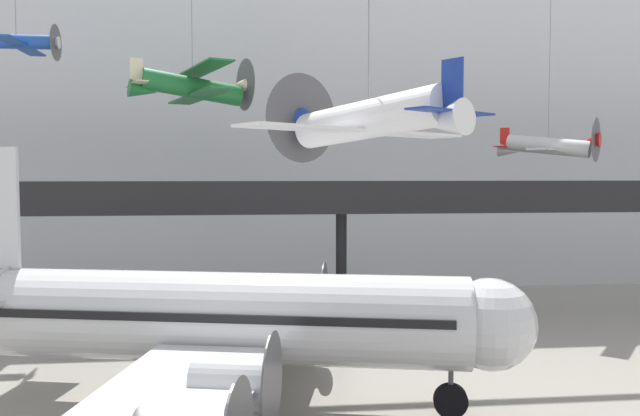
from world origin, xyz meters
TOP-DOWN VIEW (x-y plane):
  - hangar_back_wall at (0.00, 34.79)m, footprint 140.00×3.00m
  - mezzanine_walkway at (0.00, 23.16)m, footprint 110.00×3.20m
  - airliner_silver_main at (-7.29, 9.16)m, footprint 25.21×29.13m
  - suspended_plane_green_biplane at (-9.19, 22.92)m, footprint 7.72×8.96m
  - suspended_plane_white_twin at (-1.64, 5.81)m, footprint 8.80×8.12m
  - suspended_plane_silver_racer at (13.61, 23.74)m, footprint 6.60×6.86m
  - suspended_plane_blue_trainer at (-19.90, 24.72)m, footprint 5.09×6.26m

SIDE VIEW (x-z plane):
  - airliner_silver_main at x=-7.29m, z-range -1.59..8.76m
  - mezzanine_walkway at x=0.00m, z-range 2.79..11.60m
  - suspended_plane_silver_racer at x=13.61m, z-range 4.82..17.27m
  - suspended_plane_white_twin at x=-1.64m, z-range 4.74..17.49m
  - hangar_back_wall at x=0.00m, z-range 0.00..27.74m
  - suspended_plane_green_biplane at x=-9.19m, z-range 9.76..19.17m
  - suspended_plane_blue_trainer at x=-19.90m, z-range 13.96..20.54m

